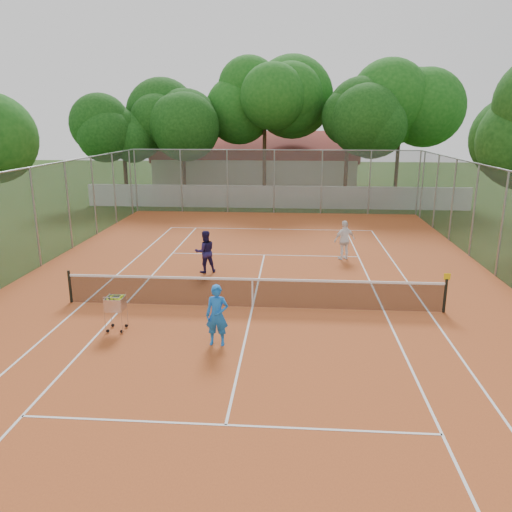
# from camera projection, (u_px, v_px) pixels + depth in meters

# --- Properties ---
(ground) EXTENTS (120.00, 120.00, 0.00)m
(ground) POSITION_uv_depth(u_px,v_px,m) (252.00, 308.00, 15.86)
(ground) COLOR #1B340E
(ground) RESTS_ON ground
(court_pad) EXTENTS (18.00, 34.00, 0.02)m
(court_pad) POSITION_uv_depth(u_px,v_px,m) (252.00, 307.00, 15.85)
(court_pad) COLOR #AE4E21
(court_pad) RESTS_ON ground
(court_lines) EXTENTS (10.98, 23.78, 0.01)m
(court_lines) POSITION_uv_depth(u_px,v_px,m) (252.00, 307.00, 15.85)
(court_lines) COLOR white
(court_lines) RESTS_ON court_pad
(tennis_net) EXTENTS (11.88, 0.10, 0.98)m
(tennis_net) POSITION_uv_depth(u_px,v_px,m) (252.00, 293.00, 15.72)
(tennis_net) COLOR black
(tennis_net) RESTS_ON court_pad
(perimeter_fence) EXTENTS (18.00, 34.00, 4.00)m
(perimeter_fence) POSITION_uv_depth(u_px,v_px,m) (252.00, 247.00, 15.33)
(perimeter_fence) COLOR slate
(perimeter_fence) RESTS_ON ground
(boundary_wall) EXTENTS (26.00, 0.30, 1.50)m
(boundary_wall) POSITION_uv_depth(u_px,v_px,m) (275.00, 197.00, 33.95)
(boundary_wall) COLOR silver
(boundary_wall) RESTS_ON ground
(clubhouse) EXTENTS (16.40, 9.00, 4.40)m
(clubhouse) POSITION_uv_depth(u_px,v_px,m) (257.00, 163.00, 43.34)
(clubhouse) COLOR beige
(clubhouse) RESTS_ON ground
(tropical_trees) EXTENTS (29.00, 19.00, 10.00)m
(tropical_trees) POSITION_uv_depth(u_px,v_px,m) (277.00, 132.00, 35.73)
(tropical_trees) COLOR #0F380E
(tropical_trees) RESTS_ON ground
(player_near) EXTENTS (0.61, 0.41, 1.64)m
(player_near) POSITION_uv_depth(u_px,v_px,m) (217.00, 315.00, 13.00)
(player_near) COLOR blue
(player_near) RESTS_ON court_pad
(player_far_left) EXTENTS (0.99, 0.89, 1.66)m
(player_far_left) POSITION_uv_depth(u_px,v_px,m) (205.00, 252.00, 19.32)
(player_far_left) COLOR #1E1849
(player_far_left) RESTS_ON court_pad
(player_far_right) EXTENTS (1.06, 0.79, 1.68)m
(player_far_right) POSITION_uv_depth(u_px,v_px,m) (345.00, 240.00, 21.15)
(player_far_right) COLOR white
(player_far_right) RESTS_ON court_pad
(ball_hopper) EXTENTS (0.68, 0.68, 1.08)m
(ball_hopper) POSITION_uv_depth(u_px,v_px,m) (116.00, 312.00, 13.96)
(ball_hopper) COLOR silver
(ball_hopper) RESTS_ON court_pad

